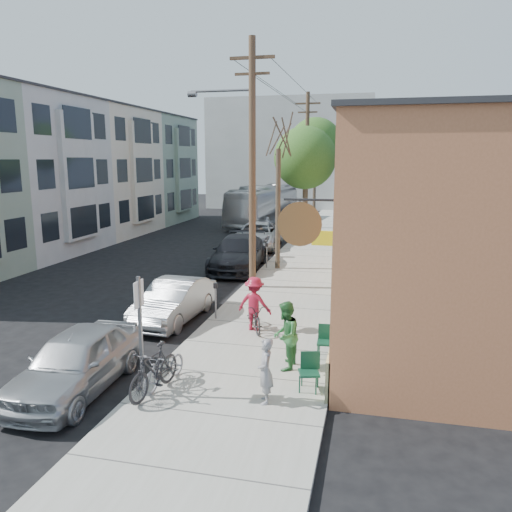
% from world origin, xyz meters
% --- Properties ---
extents(ground, '(120.00, 120.00, 0.00)m').
position_xyz_m(ground, '(0.00, 0.00, 0.00)').
color(ground, black).
extents(sidewalk, '(4.50, 58.00, 0.15)m').
position_xyz_m(sidewalk, '(4.25, 11.00, 0.07)').
color(sidewalk, '#9F9F93').
rests_on(sidewalk, ground).
extents(cafe_building, '(6.60, 20.20, 6.61)m').
position_xyz_m(cafe_building, '(8.99, 4.99, 3.30)').
color(cafe_building, '#B26842').
rests_on(cafe_building, ground).
extents(apartment_row, '(6.30, 32.00, 9.00)m').
position_xyz_m(apartment_row, '(-11.85, 14.00, 4.50)').
color(apartment_row, gray).
rests_on(apartment_row, ground).
extents(end_cap_building, '(18.00, 8.00, 12.00)m').
position_xyz_m(end_cap_building, '(-2.00, 42.00, 6.00)').
color(end_cap_building, '#B6B6B1').
rests_on(end_cap_building, ground).
extents(sign_post, '(0.07, 0.45, 2.80)m').
position_xyz_m(sign_post, '(2.35, -5.55, 1.83)').
color(sign_post, slate).
rests_on(sign_post, sidewalk).
extents(parking_meter_near, '(0.14, 0.14, 1.24)m').
position_xyz_m(parking_meter_near, '(2.25, 0.20, 0.98)').
color(parking_meter_near, slate).
rests_on(parking_meter_near, sidewalk).
extents(parking_meter_far, '(0.14, 0.14, 1.24)m').
position_xyz_m(parking_meter_far, '(2.25, 8.48, 0.98)').
color(parking_meter_far, slate).
rests_on(parking_meter_far, sidewalk).
extents(utility_pole_near, '(3.57, 0.28, 10.00)m').
position_xyz_m(utility_pole_near, '(2.39, 4.66, 5.41)').
color(utility_pole_near, '#503A28').
rests_on(utility_pole_near, sidewalk).
extents(utility_pole_far, '(1.80, 0.28, 10.00)m').
position_xyz_m(utility_pole_far, '(2.45, 21.46, 5.34)').
color(utility_pole_far, '#503A28').
rests_on(utility_pole_far, sidewalk).
extents(tree_bare, '(0.24, 0.24, 5.80)m').
position_xyz_m(tree_bare, '(2.80, 8.49, 3.05)').
color(tree_bare, '#44392C').
rests_on(tree_bare, sidewalk).
extents(tree_leafy_mid, '(4.10, 4.10, 7.45)m').
position_xyz_m(tree_leafy_mid, '(2.80, 17.93, 5.53)').
color(tree_leafy_mid, '#44392C').
rests_on(tree_leafy_mid, sidewalk).
extents(tree_leafy_far, '(4.07, 4.07, 8.44)m').
position_xyz_m(tree_leafy_far, '(2.80, 23.66, 6.53)').
color(tree_leafy_far, '#44392C').
rests_on(tree_leafy_far, sidewalk).
extents(patio_chair_a, '(0.52, 0.52, 0.88)m').
position_xyz_m(patio_chair_a, '(6.20, -2.37, 0.59)').
color(patio_chair_a, '#103A28').
rests_on(patio_chair_a, sidewalk).
extents(patio_chair_b, '(0.62, 0.62, 0.88)m').
position_xyz_m(patio_chair_b, '(6.00, -4.42, 0.59)').
color(patio_chair_b, '#103A28').
rests_on(patio_chair_b, sidewalk).
extents(patron_grey, '(0.48, 0.61, 1.48)m').
position_xyz_m(patron_grey, '(5.14, -5.22, 0.89)').
color(patron_grey, gray).
rests_on(patron_grey, sidewalk).
extents(patron_green, '(0.71, 0.90, 1.78)m').
position_xyz_m(patron_green, '(5.25, -3.32, 1.04)').
color(patron_green, '#2A6B34').
rests_on(patron_green, sidewalk).
extents(cyclist, '(1.20, 0.83, 1.71)m').
position_xyz_m(cyclist, '(3.79, -0.61, 1.01)').
color(cyclist, maroon).
rests_on(cyclist, sidewalk).
extents(cyclist_bike, '(1.24, 1.78, 0.89)m').
position_xyz_m(cyclist_bike, '(3.79, -0.61, 0.59)').
color(cyclist_bike, black).
rests_on(cyclist_bike, sidewalk).
extents(parked_bike_a, '(0.87, 1.95, 1.13)m').
position_xyz_m(parked_bike_a, '(2.56, -5.38, 0.72)').
color(parked_bike_a, black).
rests_on(parked_bike_a, sidewalk).
extents(parked_bike_b, '(0.85, 1.74, 0.88)m').
position_xyz_m(parked_bike_b, '(2.62, -4.92, 0.59)').
color(parked_bike_b, gray).
rests_on(parked_bike_b, sidewalk).
extents(car_0, '(1.91, 4.44, 1.49)m').
position_xyz_m(car_0, '(0.57, -5.41, 0.75)').
color(car_0, '#A2A6AA').
rests_on(car_0, ground).
extents(car_1, '(1.71, 4.33, 1.40)m').
position_xyz_m(car_1, '(0.80, 0.06, 0.70)').
color(car_1, '#999DA0').
rests_on(car_1, ground).
extents(car_2, '(2.78, 5.90, 1.66)m').
position_xyz_m(car_2, '(0.80, 8.43, 0.83)').
color(car_2, black).
rests_on(car_2, ground).
extents(car_3, '(2.93, 5.82, 1.58)m').
position_xyz_m(car_3, '(0.34, 14.63, 0.79)').
color(car_3, '#A4A8AC').
rests_on(car_3, ground).
extents(bus, '(3.96, 12.02, 3.29)m').
position_xyz_m(bus, '(-1.77, 26.15, 1.64)').
color(bus, silver).
rests_on(bus, ground).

